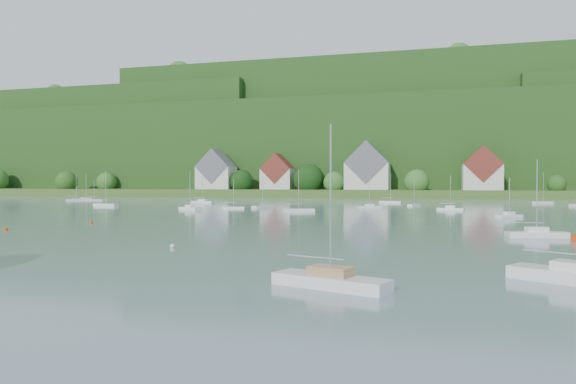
# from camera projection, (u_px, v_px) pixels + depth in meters

# --- Properties ---
(far_shore_strip) EXTENTS (600.00, 60.00, 3.00)m
(far_shore_strip) POSITION_uv_depth(u_px,v_px,m) (358.00, 193.00, 209.26)
(far_shore_strip) COLOR #32531F
(far_shore_strip) RESTS_ON ground
(forested_ridge) EXTENTS (620.00, 181.22, 69.89)m
(forested_ridge) POSITION_uv_depth(u_px,v_px,m) (376.00, 149.00, 275.00)
(forested_ridge) COLOR #133B13
(forested_ridge) RESTS_ON ground
(village_building_0) EXTENTS (14.00, 10.40, 16.00)m
(village_building_0) POSITION_uv_depth(u_px,v_px,m) (216.00, 173.00, 210.80)
(village_building_0) COLOR silver
(village_building_0) RESTS_ON far_shore_strip
(village_building_1) EXTENTS (12.00, 9.36, 14.00)m
(village_building_1) POSITION_uv_depth(u_px,v_px,m) (278.00, 175.00, 206.28)
(village_building_1) COLOR silver
(village_building_1) RESTS_ON far_shore_strip
(village_building_2) EXTENTS (16.00, 11.44, 18.00)m
(village_building_2) POSITION_uv_depth(u_px,v_px,m) (367.00, 170.00, 196.22)
(village_building_2) COLOR silver
(village_building_2) RESTS_ON far_shore_strip
(village_building_3) EXTENTS (13.00, 10.40, 15.50)m
(village_building_3) POSITION_uv_depth(u_px,v_px,m) (482.00, 172.00, 183.95)
(village_building_3) COLOR silver
(village_building_3) RESTS_ON far_shore_strip
(near_sailboat_2) EXTENTS (6.61, 3.79, 8.61)m
(near_sailboat_2) POSITION_uv_depth(u_px,v_px,m) (330.00, 279.00, 27.72)
(near_sailboat_2) COLOR white
(near_sailboat_2) RESTS_ON ground
(near_sailboat_3) EXTENTS (6.06, 2.78, 7.90)m
(near_sailboat_3) POSITION_uv_depth(u_px,v_px,m) (537.00, 233.00, 53.29)
(near_sailboat_3) COLOR white
(near_sailboat_3) RESTS_ON ground
(mooring_buoy_1) EXTENTS (0.42, 0.42, 0.42)m
(mooring_buoy_1) POSITION_uv_depth(u_px,v_px,m) (172.00, 248.00, 44.96)
(mooring_buoy_1) COLOR silver
(mooring_buoy_1) RESTS_ON ground
(mooring_buoy_3) EXTENTS (0.42, 0.42, 0.42)m
(mooring_buoy_3) POSITION_uv_depth(u_px,v_px,m) (91.00, 223.00, 71.64)
(mooring_buoy_3) COLOR #E33A00
(mooring_buoy_3) RESTS_ON ground
(mooring_buoy_5) EXTENTS (0.45, 0.45, 0.45)m
(mooring_buoy_5) POSITION_uv_depth(u_px,v_px,m) (6.00, 230.00, 61.39)
(mooring_buoy_5) COLOR #E33A00
(mooring_buoy_5) RESTS_ON ground
(far_sailboat_cluster) EXTENTS (198.63, 72.23, 8.71)m
(far_sailboat_cluster) POSITION_uv_depth(u_px,v_px,m) (355.00, 204.00, 126.51)
(far_sailboat_cluster) COLOR white
(far_sailboat_cluster) RESTS_ON ground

